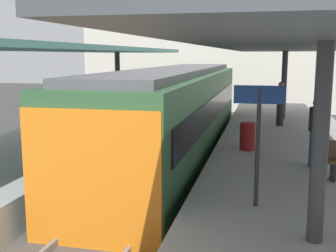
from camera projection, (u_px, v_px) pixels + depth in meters
name	position (u px, v px, depth m)	size (l,w,h in m)	color
ground_plane	(154.00, 188.00, 11.98)	(80.00, 80.00, 0.00)	#383835
platform_left	(33.00, 163.00, 12.74)	(4.40, 28.00, 1.00)	#9E9E99
platform_right	(292.00, 179.00, 11.05)	(4.40, 28.00, 1.00)	#9E9E99
track_ballast	(153.00, 184.00, 11.96)	(3.20, 28.00, 0.20)	#4C4742
rail_near_side	(129.00, 177.00, 12.09)	(0.08, 28.00, 0.14)	slate
rail_far_side	(178.00, 180.00, 11.77)	(0.08, 28.00, 0.14)	slate
commuter_train	(176.00, 113.00, 14.72)	(2.78, 15.09, 3.10)	#2D5633
canopy_left	(50.00, 49.00, 13.51)	(4.18, 21.00, 3.04)	#333335
canopy_right	(296.00, 47.00, 11.81)	(4.18, 21.00, 3.09)	#333335
platform_sign	(259.00, 119.00, 7.44)	(0.90, 0.08, 2.21)	#262628
litter_bin	(247.00, 136.00, 12.22)	(0.44, 0.44, 0.80)	maroon
passenger_near_bench	(316.00, 132.00, 10.29)	(0.36, 0.36, 1.70)	navy
passenger_mid_platform	(280.00, 103.00, 16.34)	(0.36, 0.36, 1.73)	#232328
station_building_backdrop	(216.00, 31.00, 30.41)	(18.00, 6.00, 11.00)	beige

